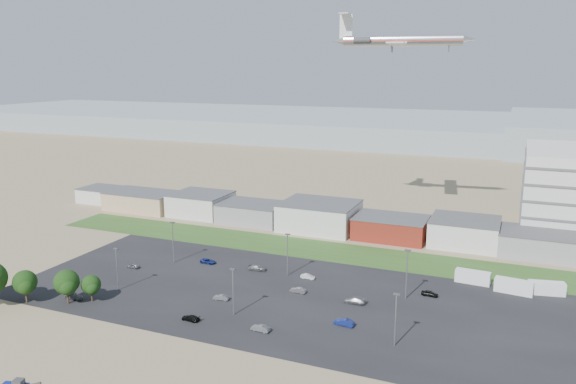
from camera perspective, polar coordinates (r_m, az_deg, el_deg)
The scene contains 30 objects.
ground at distance 107.61m, azimuth -6.80°, elevation -13.90°, with size 700.00×700.00×0.00m, color #907F5B.
parking_lot at distance 121.91m, azimuth -0.02°, elevation -10.52°, with size 120.00×50.00×0.01m, color black.
grass_strip at distance 151.55m, azimuth 2.92°, elevation -5.85°, with size 160.00×16.00×0.02m, color #324C1C.
hills_backdrop at distance 400.91m, azimuth 21.46°, elevation 5.46°, with size 700.00×200.00×9.00m, color gray, non-canonical shape.
building_row at distance 173.33m, azimuth -0.22°, elevation -2.09°, with size 170.00×20.00×8.00m, color silver, non-canonical shape.
box_trailer_a at distance 134.99m, azimuth 18.25°, elevation -8.20°, with size 7.60×2.38×2.85m, color silver, non-canonical shape.
box_trailer_b at distance 132.36m, azimuth 21.96°, elevation -8.88°, with size 7.88×2.46×2.96m, color silver, non-canonical shape.
box_trailer_c at distance 134.43m, azimuth 24.78°, elevation -8.85°, with size 7.42×2.32×2.78m, color silver, non-canonical shape.
tree_mid at distance 129.37m, azimuth -25.15°, elevation -8.50°, with size 5.26×5.26×7.89m, color black, non-canonical shape.
tree_right at distance 125.31m, azimuth -21.56°, elevation -8.75°, with size 5.53×5.53×8.29m, color black, non-canonical shape.
tree_near at distance 125.07m, azimuth -19.37°, elevation -9.06°, with size 4.32×4.32×6.49m, color black, non-canonical shape.
lightpole_front_l at distance 128.79m, azimuth -16.96°, elevation -7.53°, with size 1.13×0.47×9.58m, color slate, non-canonical shape.
lightpole_front_m at distance 112.05m, azimuth -5.59°, elevation -10.07°, with size 1.13×0.47×9.60m, color slate, non-canonical shape.
lightpole_front_r at distance 101.59m, azimuth 10.86°, elevation -12.65°, with size 1.15×0.48×9.80m, color slate, non-canonical shape.
lightpole_back_l at distance 142.93m, azimuth -11.60°, elevation -5.03°, with size 1.24×0.51×10.50m, color slate, non-canonical shape.
lightpole_back_m at distance 131.57m, azimuth -0.06°, elevation -6.40°, with size 1.19×0.50×10.15m, color slate, non-canonical shape.
lightpole_back_r at distance 121.23m, azimuth 11.96°, elevation -8.20°, with size 1.27×0.53×10.79m, color slate, non-canonical shape.
airliner at distance 176.04m, azimuth 11.51°, elevation 14.86°, with size 42.60×29.05×12.59m, color silver, non-canonical shape.
parked_car_1 at distance 109.40m, azimuth 5.73°, elevation -13.03°, with size 1.39×4.00×1.32m, color navy.
parked_car_3 at distance 112.42m, azimuth -9.87°, elevation -12.49°, with size 1.53×3.76×1.09m, color black.
parked_car_4 at distance 120.70m, azimuth -6.80°, elevation -10.58°, with size 1.17×3.37×1.11m, color #595B5E.
parked_car_5 at distance 142.78m, azimuth -15.46°, elevation -7.25°, with size 1.29×3.22×1.10m, color #A5A5AA.
parked_car_6 at distance 136.38m, azimuth -3.13°, elevation -7.70°, with size 1.81×4.45×1.29m, color #595B5E.
parked_car_7 at distance 123.39m, azimuth 1.01°, elevation -9.95°, with size 1.23×3.53×1.16m, color #A5A5AA.
parked_car_8 at distance 125.42m, azimuth 14.20°, elevation -9.95°, with size 1.42×3.54×1.20m, color black.
parked_car_9 at distance 142.30m, azimuth -8.13°, elevation -6.97°, with size 1.84×3.99×1.11m, color navy.
parked_car_10 at distance 128.55m, azimuth -20.95°, elevation -9.84°, with size 1.79×4.41×1.28m, color #595B5E.
parked_car_11 at distance 131.14m, azimuth 2.03°, elevation -8.57°, with size 1.16×3.32×1.09m, color silver.
parked_car_12 at distance 118.95m, azimuth 6.76°, elevation -10.88°, with size 1.84×4.53×1.31m, color #A5A5AA.
parked_car_13 at distance 106.93m, azimuth -2.81°, elevation -13.64°, with size 1.29×3.71×1.22m, color #595B5E.
Camera 1 is at (48.31, -83.49, 47.72)m, focal length 35.00 mm.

